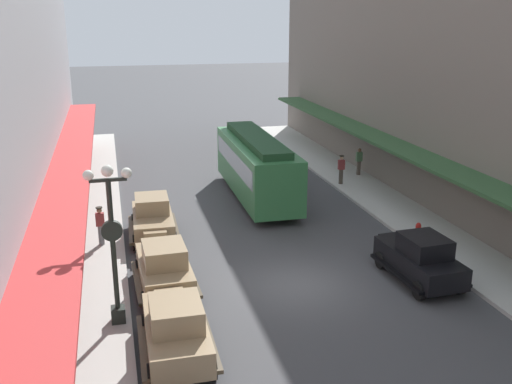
{
  "coord_description": "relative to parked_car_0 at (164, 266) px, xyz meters",
  "views": [
    {
      "loc": [
        -6.2,
        -18.39,
        9.52
      ],
      "look_at": [
        0.0,
        6.0,
        1.8
      ],
      "focal_mm": 40.58,
      "sensor_mm": 36.0,
      "label": 1
    }
  ],
  "objects": [
    {
      "name": "ground_plane",
      "position": [
        4.71,
        -0.78,
        -0.94
      ],
      "size": [
        200.0,
        200.0,
        0.0
      ],
      "primitive_type": "plane",
      "color": "#424244"
    },
    {
      "name": "sidewalk_left",
      "position": [
        -2.79,
        -0.78,
        -0.87
      ],
      "size": [
        3.0,
        60.0,
        0.15
      ],
      "primitive_type": "cube",
      "color": "#B7B5AD",
      "rests_on": "ground"
    },
    {
      "name": "sidewalk_right",
      "position": [
        12.21,
        -0.78,
        -0.87
      ],
      "size": [
        3.0,
        60.0,
        0.15
      ],
      "primitive_type": "cube",
      "color": "#B7B5AD",
      "rests_on": "ground"
    },
    {
      "name": "parked_car_0",
      "position": [
        0.0,
        0.0,
        0.0
      ],
      "size": [
        2.23,
        4.29,
        1.84
      ],
      "color": "#997F5B",
      "rests_on": "ground"
    },
    {
      "name": "parked_car_1",
      "position": [
        0.02,
        5.4,
        0.0
      ],
      "size": [
        2.24,
        4.3,
        1.84
      ],
      "color": "#997F5B",
      "rests_on": "ground"
    },
    {
      "name": "parked_car_2",
      "position": [
        -0.09,
        -4.34,
        0.0
      ],
      "size": [
        2.18,
        4.28,
        1.84
      ],
      "color": "#997F5B",
      "rests_on": "ground"
    },
    {
      "name": "parked_car_3",
      "position": [
        9.26,
        -1.55,
        0.0
      ],
      "size": [
        2.3,
        4.31,
        1.84
      ],
      "color": "black",
      "rests_on": "ground"
    },
    {
      "name": "streetcar",
      "position": [
        5.9,
        9.78,
        0.96
      ],
      "size": [
        2.62,
        9.63,
        3.46
      ],
      "color": "#33723F",
      "rests_on": "ground"
    },
    {
      "name": "lamp_post_with_clock",
      "position": [
        -1.69,
        -2.16,
        2.04
      ],
      "size": [
        1.42,
        0.44,
        5.16
      ],
      "color": "black",
      "rests_on": "sidewalk_left"
    },
    {
      "name": "fire_hydrant",
      "position": [
        11.06,
        1.75,
        -0.38
      ],
      "size": [
        0.24,
        0.24,
        0.82
      ],
      "color": "#B21E19",
      "rests_on": "sidewalk_right"
    },
    {
      "name": "pedestrian_0",
      "position": [
        -3.17,
        4.89,
        0.07
      ],
      "size": [
        0.36,
        0.28,
        1.67
      ],
      "color": "#2D2D33",
      "rests_on": "sidewalk_left"
    },
    {
      "name": "pedestrian_1",
      "position": [
        -3.67,
        18.15,
        0.05
      ],
      "size": [
        0.36,
        0.24,
        1.64
      ],
      "color": "#2D2D33",
      "rests_on": "sidewalk_left"
    },
    {
      "name": "pedestrian_2",
      "position": [
        11.22,
        10.84,
        0.07
      ],
      "size": [
        0.36,
        0.28,
        1.67
      ],
      "color": "#4C4238",
      "rests_on": "sidewalk_right"
    },
    {
      "name": "pedestrian_3",
      "position": [
        -2.22,
        4.67,
        0.07
      ],
      "size": [
        0.36,
        0.28,
        1.67
      ],
      "color": "slate",
      "rests_on": "sidewalk_left"
    },
    {
      "name": "pedestrian_4",
      "position": [
        13.02,
        12.42,
        0.05
      ],
      "size": [
        0.36,
        0.24,
        1.64
      ],
      "color": "#4C4238",
      "rests_on": "sidewalk_right"
    }
  ]
}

